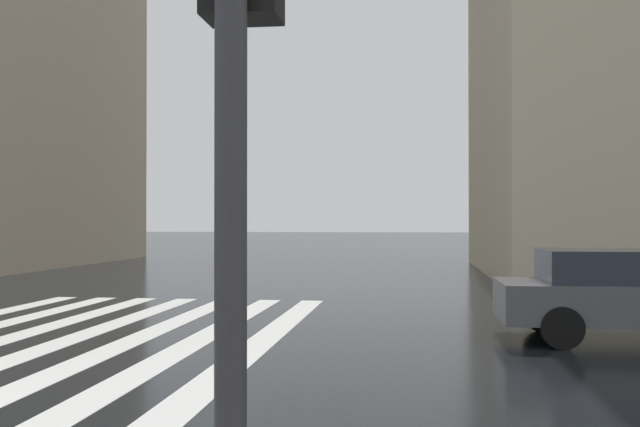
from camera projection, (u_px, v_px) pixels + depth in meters
The scene contains 3 objects.
zebra_crossing at pixel (52, 346), 10.77m from camera, with size 13.00×6.50×0.01m.
traffic_signal_post at pixel (239, 37), 2.78m from camera, with size 0.44×0.30×3.35m.
car_dark_grey at pixel (632, 292), 11.17m from camera, with size 1.85×4.10×1.41m.
Camera 1 is at (-6.20, -5.82, 1.86)m, focal length 40.82 mm.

